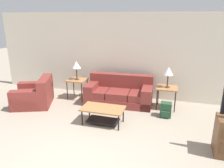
{
  "coord_description": "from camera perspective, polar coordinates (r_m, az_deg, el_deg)",
  "views": [
    {
      "loc": [
        1.52,
        -2.6,
        2.48
      ],
      "look_at": [
        -0.02,
        2.56,
        0.8
      ],
      "focal_mm": 35.0,
      "sensor_mm": 36.0,
      "label": 1
    }
  ],
  "objects": [
    {
      "name": "table_lamp_left",
      "position": [
        6.68,
        -9.3,
        4.87
      ],
      "size": [
        0.26,
        0.26,
        0.58
      ],
      "color": "#472D1E",
      "rests_on": "side_table_left"
    },
    {
      "name": "armchair",
      "position": [
        6.72,
        -19.56,
        -2.79
      ],
      "size": [
        1.33,
        1.37,
        0.8
      ],
      "color": "maroon",
      "rests_on": "ground_plane"
    },
    {
      "name": "side_table_left",
      "position": [
        6.81,
        -9.09,
        0.67
      ],
      "size": [
        0.56,
        0.52,
        0.61
      ],
      "color": "#A87042",
      "rests_on": "ground_plane"
    },
    {
      "name": "coffee_table",
      "position": [
        5.23,
        -2.39,
        -7.28
      ],
      "size": [
        1.01,
        0.57,
        0.41
      ],
      "color": "#A87042",
      "rests_on": "ground_plane"
    },
    {
      "name": "wall_back",
      "position": [
        6.82,
        3.58,
        7.35
      ],
      "size": [
        8.82,
        0.06,
        2.6
      ],
      "color": "silver",
      "rests_on": "ground_plane"
    },
    {
      "name": "couch",
      "position": [
        6.45,
        1.92,
        -2.47
      ],
      "size": [
        1.96,
        1.01,
        0.82
      ],
      "color": "maroon",
      "rests_on": "ground_plane"
    },
    {
      "name": "side_table_right",
      "position": [
        6.17,
        14.16,
        -1.41
      ],
      "size": [
        0.56,
        0.52,
        0.61
      ],
      "color": "#A87042",
      "rests_on": "ground_plane"
    },
    {
      "name": "backpack",
      "position": [
        5.78,
        13.87,
        -6.59
      ],
      "size": [
        0.28,
        0.3,
        0.38
      ],
      "color": "#23472D",
      "rests_on": "ground_plane"
    },
    {
      "name": "table_lamp_right",
      "position": [
        6.03,
        14.51,
        3.19
      ],
      "size": [
        0.26,
        0.26,
        0.58
      ],
      "color": "#472D1E",
      "rests_on": "side_table_right"
    }
  ]
}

